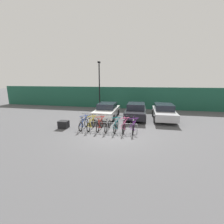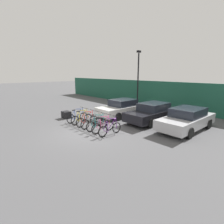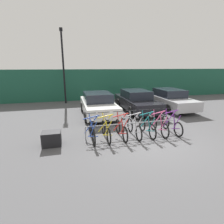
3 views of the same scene
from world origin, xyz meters
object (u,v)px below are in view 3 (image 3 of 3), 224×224
(car_white, at_px, (98,104))
(car_silver, at_px, (169,99))
(bicycle_pink, at_px, (159,126))
(bicycle_purple, at_px, (172,125))
(bicycle_teal, at_px, (147,127))
(cargo_crate, at_px, (52,139))
(bike_rack, at_px, (133,124))
(lamp_post, at_px, (63,63))
(bicycle_blue, at_px, (92,132))
(bicycle_red, at_px, (121,129))
(bicycle_silver, at_px, (134,128))
(car_black, at_px, (136,101))
(bicycle_yellow, at_px, (106,130))

(car_white, xyz_separation_m, car_silver, (5.24, 0.49, 0.00))
(car_silver, bearing_deg, bicycle_pink, -126.41)
(bicycle_purple, xyz_separation_m, car_white, (-2.76, 3.74, 0.31))
(bicycle_teal, bearing_deg, car_silver, 47.48)
(cargo_crate, bearing_deg, bike_rack, 3.92)
(bicycle_teal, xyz_separation_m, lamp_post, (-3.52, 7.97, 2.83))
(bicycle_blue, distance_m, bicycle_purple, 3.64)
(bike_rack, xyz_separation_m, lamp_post, (-2.91, 7.82, 2.71))
(car_white, bearing_deg, bike_rack, -75.35)
(bicycle_purple, distance_m, cargo_crate, 5.20)
(bicycle_teal, xyz_separation_m, bicycle_pink, (0.57, 0.00, 0.00))
(bicycle_pink, relative_size, car_silver, 0.37)
(bicycle_blue, xyz_separation_m, bicycle_purple, (3.64, 0.00, 0.00))
(bike_rack, bearing_deg, bicycle_red, -165.55)
(bicycle_red, bearing_deg, bicycle_pink, -3.28)
(bicycle_purple, xyz_separation_m, cargo_crate, (-5.20, -0.08, -0.10))
(cargo_crate, bearing_deg, bicycle_silver, 1.40)
(bicycle_teal, bearing_deg, bike_rack, 164.82)
(bicycle_pink, xyz_separation_m, car_silver, (3.12, 4.23, 0.31))
(bicycle_pink, height_order, car_white, car_white)
(bike_rack, relative_size, bicycle_red, 2.45)
(bicycle_red, height_order, car_white, car_white)
(bicycle_teal, distance_m, cargo_crate, 3.99)
(bicycle_red, xyz_separation_m, bicycle_pink, (1.75, 0.00, 0.00))
(car_black, relative_size, car_silver, 0.99)
(bicycle_blue, relative_size, bicycle_yellow, 1.00)
(bicycle_purple, bearing_deg, bicycle_red, 179.66)
(bicycle_teal, xyz_separation_m, bicycle_purple, (1.21, 0.00, 0.00))
(bicycle_teal, xyz_separation_m, car_black, (1.15, 4.20, 0.31))
(bike_rack, relative_size, bicycle_yellow, 2.45)
(bike_rack, relative_size, bicycle_silver, 2.45)
(bicycle_red, relative_size, car_white, 0.39)
(bicycle_yellow, distance_m, car_white, 3.77)
(bicycle_purple, bearing_deg, bicycle_yellow, 179.66)
(bicycle_blue, distance_m, bicycle_pink, 3.00)
(bicycle_blue, distance_m, bicycle_red, 1.24)
(bicycle_teal, bearing_deg, bicycle_silver, 178.57)
(car_white, bearing_deg, cargo_crate, -122.55)
(car_black, bearing_deg, bicycle_yellow, -125.57)
(bicycle_pink, relative_size, car_white, 0.39)
(bicycle_blue, relative_size, bicycle_red, 1.00)
(bicycle_yellow, distance_m, car_black, 5.17)
(bicycle_blue, xyz_separation_m, bicycle_pink, (3.00, 0.00, 0.00))
(bicycle_yellow, xyz_separation_m, bicycle_silver, (1.24, 0.00, 0.00))
(bike_rack, bearing_deg, cargo_crate, -176.08)
(bike_rack, height_order, bicycle_silver, bicycle_silver)
(bicycle_pink, distance_m, car_silver, 5.27)
(bicycle_yellow, distance_m, bicycle_silver, 1.24)
(bicycle_red, distance_m, bicycle_silver, 0.58)
(bicycle_red, xyz_separation_m, bicycle_teal, (1.18, 0.00, 0.00))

